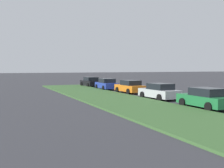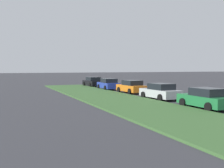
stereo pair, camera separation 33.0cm
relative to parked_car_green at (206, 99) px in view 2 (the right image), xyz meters
name	(u,v)px [view 2 (the right image)]	position (x,y,z in m)	size (l,w,h in m)	color
grass_median	(176,116)	(-2.05, 3.96, -0.66)	(60.00, 6.00, 0.12)	#3D6633
parked_car_green	(206,99)	(0.00, 0.00, 0.00)	(4.30, 2.03, 1.47)	#1E6B38
parked_car_silver	(160,92)	(6.01, -0.04, 0.00)	(4.39, 2.19, 1.47)	#B2B5BA
parked_car_orange	(131,87)	(12.52, -0.36, 0.00)	(4.36, 2.13, 1.47)	orange
parked_car_blue	(109,84)	(18.19, 0.19, 0.00)	(4.34, 2.10, 1.47)	#23389E
parked_car_black	(93,82)	(24.43, 0.32, 0.00)	(4.39, 2.20, 1.47)	black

